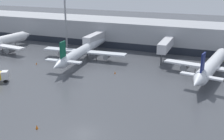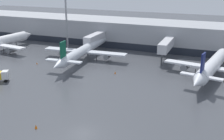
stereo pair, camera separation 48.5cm
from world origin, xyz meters
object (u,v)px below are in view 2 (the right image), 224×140
at_px(parked_jet_0, 85,50).
at_px(service_truck_1, 0,75).
at_px(traffic_cone_0, 115,72).
at_px(traffic_cone_4, 37,63).
at_px(parked_jet_3, 212,66).
at_px(apron_light_mast_5, 66,0).
at_px(traffic_cone_1, 36,127).
at_px(apron_light_mast_6, 65,0).

distance_m(parked_jet_0, service_truck_1, 26.77).
xyz_separation_m(service_truck_1, traffic_cone_0, (23.88, 15.50, -1.20)).
height_order(parked_jet_0, traffic_cone_0, parked_jet_0).
bearing_deg(traffic_cone_4, service_truck_1, -88.76).
relative_size(parked_jet_3, service_truck_1, 7.54).
distance_m(traffic_cone_4, apron_light_mast_5, 27.37).
bearing_deg(traffic_cone_4, parked_jet_0, 42.62).
distance_m(parked_jet_0, parked_jet_3, 37.24).
relative_size(parked_jet_0, traffic_cone_1, 52.06).
height_order(traffic_cone_0, apron_light_mast_6, apron_light_mast_6).
height_order(traffic_cone_1, apron_light_mast_6, apron_light_mast_6).
height_order(service_truck_1, traffic_cone_1, service_truck_1).
bearing_deg(traffic_cone_1, apron_light_mast_6, 114.89).
xyz_separation_m(apron_light_mast_5, apron_light_mast_6, (0.72, -1.81, 0.03)).
xyz_separation_m(traffic_cone_0, traffic_cone_4, (-24.20, -0.61, -0.06)).
distance_m(parked_jet_3, apron_light_mast_5, 53.87).
distance_m(traffic_cone_4, apron_light_mast_6, 25.91).
xyz_separation_m(parked_jet_0, traffic_cone_1, (11.19, -40.09, -2.55)).
relative_size(traffic_cone_1, traffic_cone_4, 1.26).
relative_size(parked_jet_3, traffic_cone_1, 44.18).
bearing_deg(parked_jet_0, traffic_cone_4, 129.25).
distance_m(traffic_cone_0, apron_light_mast_6, 36.16).
bearing_deg(traffic_cone_1, traffic_cone_0, 85.57).
xyz_separation_m(parked_jet_0, traffic_cone_0, (13.58, -9.17, -2.57)).
bearing_deg(traffic_cone_4, parked_jet_3, 8.83).
xyz_separation_m(parked_jet_3, traffic_cone_0, (-23.58, -6.82, -2.61)).
bearing_deg(traffic_cone_1, traffic_cone_4, 125.74).
height_order(service_truck_1, traffic_cone_0, service_truck_1).
bearing_deg(traffic_cone_1, service_truck_1, 144.33).
relative_size(traffic_cone_0, traffic_cone_1, 0.95).
bearing_deg(apron_light_mast_5, traffic_cone_4, -84.02).
distance_m(parked_jet_3, traffic_cone_1, 45.89).
distance_m(traffic_cone_1, traffic_cone_4, 37.34).
bearing_deg(parked_jet_0, apron_light_mast_6, 46.39).
bearing_deg(parked_jet_3, traffic_cone_4, 108.68).
relative_size(parked_jet_0, traffic_cone_0, 55.05).
height_order(service_truck_1, traffic_cone_4, service_truck_1).
bearing_deg(traffic_cone_4, apron_light_mast_6, 94.49).
height_order(traffic_cone_0, traffic_cone_1, traffic_cone_1).
relative_size(traffic_cone_1, apron_light_mast_5, 0.03).
xyz_separation_m(parked_jet_0, traffic_cone_4, (-10.62, -9.78, -2.63)).
distance_m(apron_light_mast_5, apron_light_mast_6, 1.95).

